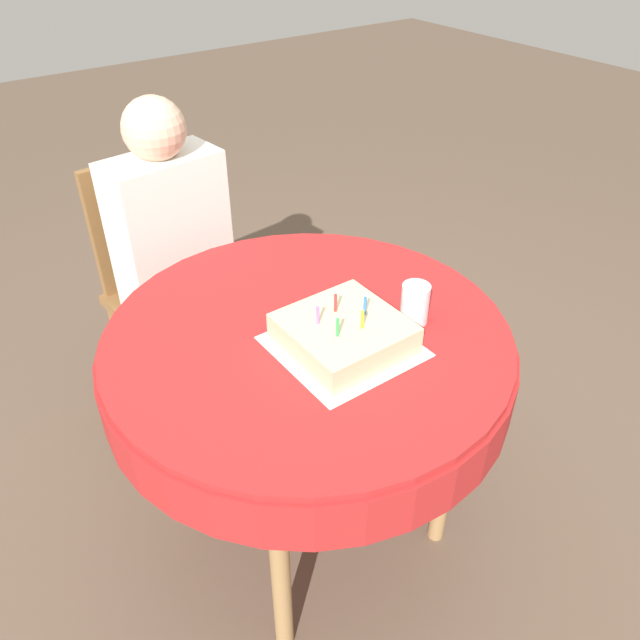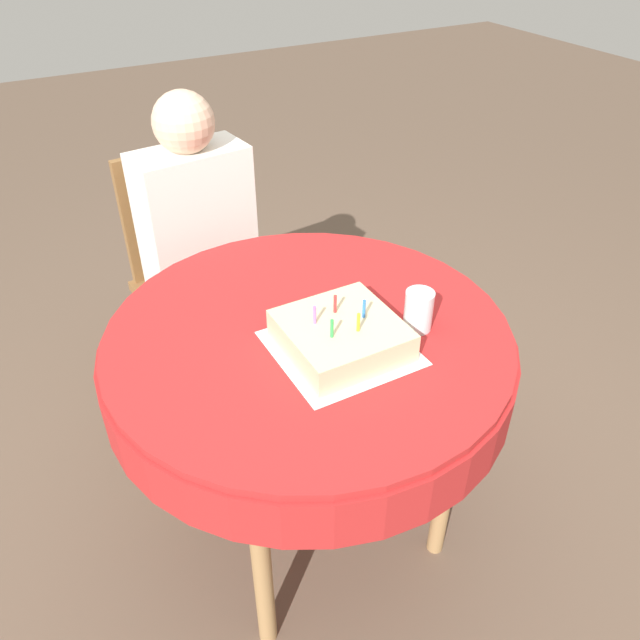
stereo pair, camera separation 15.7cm
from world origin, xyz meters
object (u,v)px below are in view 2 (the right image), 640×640
chair (195,271)px  person (200,232)px  birthday_cake (341,335)px  drinking_glass (419,310)px

chair → person: 0.23m
person → birthday_cake: size_ratio=4.38×
person → drinking_glass: 0.93m
person → drinking_glass: size_ratio=11.00×
chair → birthday_cake: bearing=-91.8°
chair → birthday_cake: (0.08, -0.95, 0.30)m
drinking_glass → person: bearing=107.8°
drinking_glass → birthday_cake: bearing=174.6°
person → birthday_cake: bearing=-92.0°
person → birthday_cake: person is taller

